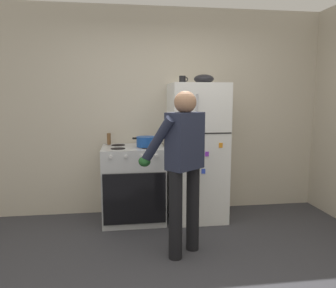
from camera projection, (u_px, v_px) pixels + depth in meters
ground at (193, 288)px, 2.61m from camera, size 8.00×8.00×0.00m
kitchen_wall_back at (163, 112)px, 4.33m from camera, size 6.00×0.10×2.70m
refrigerator at (197, 152)px, 4.08m from camera, size 0.68×0.72×1.71m
stove_range at (134, 184)px, 4.02m from camera, size 0.76×0.67×0.94m
person_cook at (182, 159)px, 3.09m from camera, size 0.65×0.68×1.60m
red_pot at (146, 142)px, 3.92m from camera, size 0.34×0.24×0.12m
coffee_mug at (183, 80)px, 3.98m from camera, size 0.11×0.08×0.10m
pepper_mill at (109, 139)px, 4.11m from camera, size 0.05×0.05×0.14m
mixing_bowl at (204, 79)px, 3.96m from camera, size 0.25×0.25×0.11m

